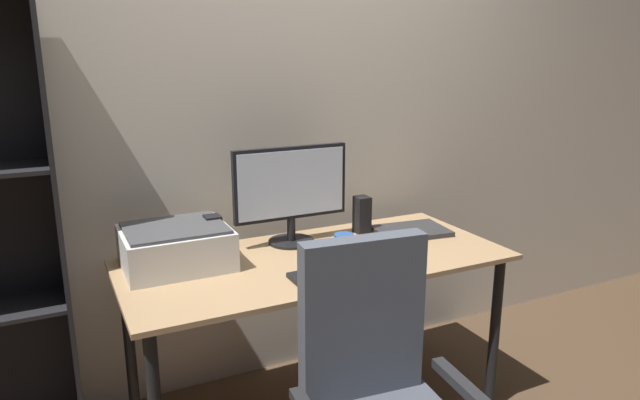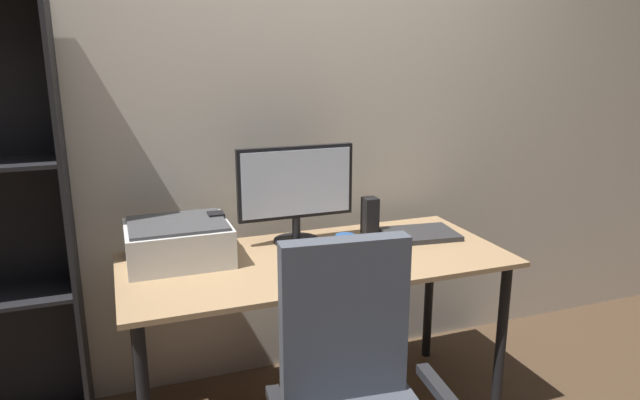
{
  "view_description": "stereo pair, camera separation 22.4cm",
  "coord_description": "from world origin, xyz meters",
  "px_view_note": "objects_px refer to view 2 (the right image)",
  "views": [
    {
      "loc": [
        -0.95,
        -1.97,
        1.55
      ],
      "look_at": [
        0.01,
        -0.03,
        0.99
      ],
      "focal_mm": 32.12,
      "sensor_mm": 36.0,
      "label": 1
    },
    {
      "loc": [
        -0.74,
        -2.06,
        1.55
      ],
      "look_at": [
        0.01,
        -0.03,
        0.99
      ],
      "focal_mm": 32.12,
      "sensor_mm": 36.0,
      "label": 2
    }
  ],
  "objects_px": {
    "monitor": "(296,188)",
    "speaker_left": "(217,232)",
    "laptop": "(420,234)",
    "printer": "(178,242)",
    "speaker_right": "(370,216)",
    "desk": "(317,277)",
    "coffee_mug": "(345,245)",
    "keyboard": "(323,274)",
    "mouse": "(372,262)"
  },
  "relations": [
    {
      "from": "monitor",
      "to": "desk",
      "type": "bearing_deg",
      "value": -85.11
    },
    {
      "from": "monitor",
      "to": "laptop",
      "type": "xyz_separation_m",
      "value": [
        0.55,
        -0.12,
        -0.23
      ]
    },
    {
      "from": "laptop",
      "to": "printer",
      "type": "bearing_deg",
      "value": -176.73
    },
    {
      "from": "keyboard",
      "to": "laptop",
      "type": "bearing_deg",
      "value": 26.17
    },
    {
      "from": "coffee_mug",
      "to": "speaker_right",
      "type": "bearing_deg",
      "value": 45.94
    },
    {
      "from": "monitor",
      "to": "laptop",
      "type": "bearing_deg",
      "value": -12.19
    },
    {
      "from": "mouse",
      "to": "coffee_mug",
      "type": "height_order",
      "value": "coffee_mug"
    },
    {
      "from": "desk",
      "to": "printer",
      "type": "relative_size",
      "value": 3.88
    },
    {
      "from": "monitor",
      "to": "keyboard",
      "type": "bearing_deg",
      "value": -94.03
    },
    {
      "from": "coffee_mug",
      "to": "speaker_right",
      "type": "height_order",
      "value": "speaker_right"
    },
    {
      "from": "desk",
      "to": "speaker_right",
      "type": "distance_m",
      "value": 0.42
    },
    {
      "from": "keyboard",
      "to": "laptop",
      "type": "distance_m",
      "value": 0.64
    },
    {
      "from": "laptop",
      "to": "printer",
      "type": "xyz_separation_m",
      "value": [
        -1.06,
        0.06,
        0.07
      ]
    },
    {
      "from": "keyboard",
      "to": "speaker_left",
      "type": "bearing_deg",
      "value": 128.59
    },
    {
      "from": "laptop",
      "to": "coffee_mug",
      "type": "bearing_deg",
      "value": -158.68
    },
    {
      "from": "speaker_right",
      "to": "mouse",
      "type": "bearing_deg",
      "value": -113.73
    },
    {
      "from": "monitor",
      "to": "speaker_right",
      "type": "xyz_separation_m",
      "value": [
        0.35,
        -0.01,
        -0.16
      ]
    },
    {
      "from": "desk",
      "to": "laptop",
      "type": "height_order",
      "value": "laptop"
    },
    {
      "from": "mouse",
      "to": "speaker_right",
      "type": "height_order",
      "value": "speaker_right"
    },
    {
      "from": "keyboard",
      "to": "printer",
      "type": "xyz_separation_m",
      "value": [
        -0.48,
        0.35,
        0.07
      ]
    },
    {
      "from": "desk",
      "to": "speaker_left",
      "type": "bearing_deg",
      "value": 151.37
    },
    {
      "from": "speaker_left",
      "to": "laptop",
      "type": "bearing_deg",
      "value": -7.02
    },
    {
      "from": "monitor",
      "to": "laptop",
      "type": "height_order",
      "value": "monitor"
    },
    {
      "from": "monitor",
      "to": "printer",
      "type": "height_order",
      "value": "monitor"
    },
    {
      "from": "keyboard",
      "to": "mouse",
      "type": "xyz_separation_m",
      "value": [
        0.22,
        0.03,
        0.01
      ]
    },
    {
      "from": "monitor",
      "to": "mouse",
      "type": "bearing_deg",
      "value": -63.46
    },
    {
      "from": "monitor",
      "to": "speaker_right",
      "type": "relative_size",
      "value": 3.0
    },
    {
      "from": "mouse",
      "to": "speaker_left",
      "type": "xyz_separation_m",
      "value": [
        -0.54,
        0.37,
        0.07
      ]
    },
    {
      "from": "speaker_right",
      "to": "printer",
      "type": "distance_m",
      "value": 0.86
    },
    {
      "from": "coffee_mug",
      "to": "monitor",
      "type": "bearing_deg",
      "value": 121.21
    },
    {
      "from": "speaker_right",
      "to": "keyboard",
      "type": "bearing_deg",
      "value": -133.54
    },
    {
      "from": "coffee_mug",
      "to": "speaker_left",
      "type": "bearing_deg",
      "value": 155.78
    },
    {
      "from": "speaker_right",
      "to": "desk",
      "type": "bearing_deg",
      "value": -148.84
    },
    {
      "from": "keyboard",
      "to": "coffee_mug",
      "type": "relative_size",
      "value": 2.97
    },
    {
      "from": "laptop",
      "to": "speaker_right",
      "type": "bearing_deg",
      "value": 157.46
    },
    {
      "from": "laptop",
      "to": "speaker_right",
      "type": "relative_size",
      "value": 1.88
    },
    {
      "from": "desk",
      "to": "monitor",
      "type": "relative_size",
      "value": 3.04
    },
    {
      "from": "monitor",
      "to": "speaker_left",
      "type": "relative_size",
      "value": 3.0
    },
    {
      "from": "monitor",
      "to": "speaker_right",
      "type": "height_order",
      "value": "monitor"
    },
    {
      "from": "desk",
      "to": "monitor",
      "type": "bearing_deg",
      "value": 94.89
    },
    {
      "from": "desk",
      "to": "coffee_mug",
      "type": "height_order",
      "value": "coffee_mug"
    },
    {
      "from": "desk",
      "to": "keyboard",
      "type": "bearing_deg",
      "value": -103.24
    },
    {
      "from": "mouse",
      "to": "laptop",
      "type": "height_order",
      "value": "mouse"
    },
    {
      "from": "keyboard",
      "to": "speaker_left",
      "type": "relative_size",
      "value": 1.71
    },
    {
      "from": "monitor",
      "to": "speaker_left",
      "type": "distance_m",
      "value": 0.38
    },
    {
      "from": "speaker_left",
      "to": "speaker_right",
      "type": "height_order",
      "value": "same"
    },
    {
      "from": "laptop",
      "to": "printer",
      "type": "height_order",
      "value": "printer"
    },
    {
      "from": "mouse",
      "to": "laptop",
      "type": "bearing_deg",
      "value": 45.46
    },
    {
      "from": "speaker_left",
      "to": "mouse",
      "type": "bearing_deg",
      "value": -34.41
    },
    {
      "from": "coffee_mug",
      "to": "speaker_left",
      "type": "relative_size",
      "value": 0.57
    }
  ]
}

